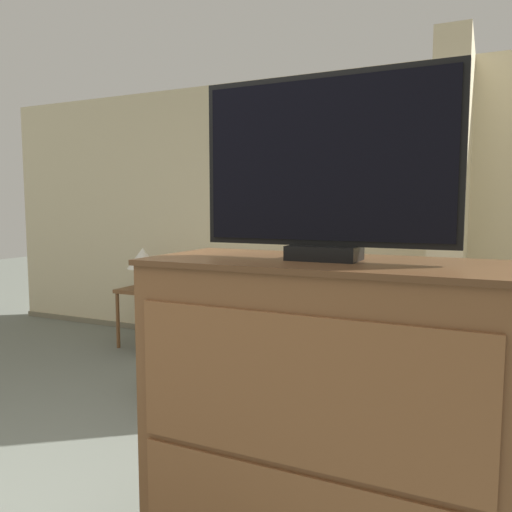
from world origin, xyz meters
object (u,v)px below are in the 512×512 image
coffee_table (201,344)px  table_lamp (143,261)px  couch (265,324)px  tv (325,168)px  tv_dresser (322,429)px

coffee_table → table_lamp: table_lamp is taller
couch → coffee_table: (-0.04, -1.03, 0.07)m
couch → tv: size_ratio=2.49×
couch → table_lamp: size_ratio=5.49×
tv_dresser → tv: 0.92m
couch → coffee_table: size_ratio=2.97×
table_lamp → tv: tv is taller
table_lamp → tv: (2.57, -2.33, 0.67)m
coffee_table → tv_dresser: 1.92m
coffee_table → table_lamp: bearing=142.3°
table_lamp → tv_dresser: (2.57, -2.33, -0.25)m
couch → tv: bearing=-61.8°
coffee_table → tv: size_ratio=0.84×
couch → coffee_table: 1.04m
coffee_table → table_lamp: 1.63m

